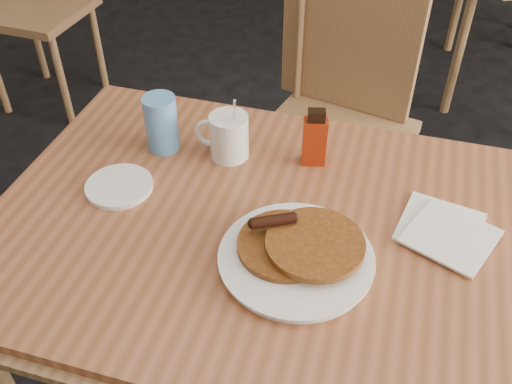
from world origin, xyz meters
TOP-DOWN VIEW (x-y plane):
  - main_table at (0.06, 0.05)m, footprint 1.32×0.90m
  - chair_main_far at (0.07, 0.83)m, footprint 0.56×0.56m
  - pancake_plate at (0.11, -0.04)m, footprint 0.31×0.31m
  - coffee_mug at (-0.12, 0.26)m, footprint 0.13×0.09m
  - syrup_bottle at (0.08, 0.28)m, footprint 0.06×0.05m
  - napkin_stack at (0.40, 0.12)m, footprint 0.22×0.23m
  - blue_tumbler at (-0.29, 0.24)m, footprint 0.09×0.09m
  - side_saucer at (-0.33, 0.07)m, footprint 0.19×0.19m

SIDE VIEW (x-z plane):
  - chair_main_far at x=0.07m, z-range 0.10..1.13m
  - main_table at x=0.06m, z-range 0.34..1.09m
  - napkin_stack at x=0.40m, z-range 0.75..0.76m
  - side_saucer at x=-0.33m, z-range 0.75..0.76m
  - pancake_plate at x=0.11m, z-range 0.73..0.80m
  - coffee_mug at x=-0.12m, z-range 0.72..0.90m
  - syrup_bottle at x=0.08m, z-range 0.74..0.89m
  - blue_tumbler at x=-0.29m, z-range 0.75..0.89m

